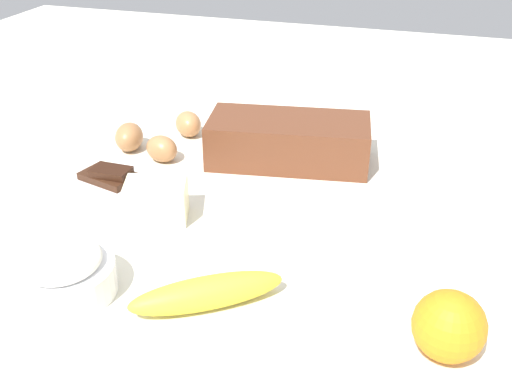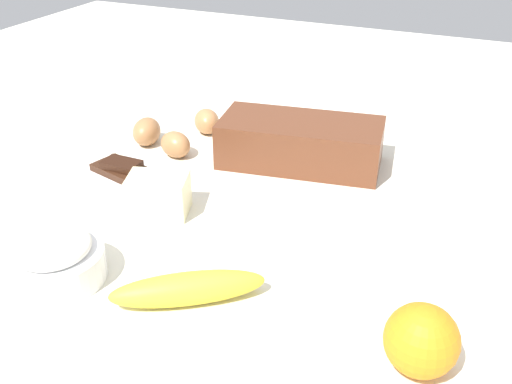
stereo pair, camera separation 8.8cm
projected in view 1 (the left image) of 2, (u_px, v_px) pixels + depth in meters
ground_plane at (256, 220)px, 0.91m from camera, size 2.40×2.40×0.02m
loaf_pan at (289, 140)px, 1.04m from camera, size 0.30×0.17×0.08m
flour_bowl at (63, 272)px, 0.73m from camera, size 0.13×0.13×0.07m
banana at (207, 293)px, 0.71m from camera, size 0.18×0.14×0.04m
orange_fruit at (449, 326)px, 0.63m from camera, size 0.08×0.08×0.08m
butter_block at (156, 201)px, 0.88m from camera, size 0.11×0.09×0.06m
egg_near_butter at (129, 137)px, 1.10m from camera, size 0.07×0.08×0.05m
egg_beside_bowl at (188, 124)px, 1.15m from camera, size 0.08×0.08×0.05m
egg_loose at (162, 149)px, 1.05m from camera, size 0.07×0.07×0.05m
chocolate_plate at (110, 180)px, 0.98m from camera, size 0.13×0.13×0.03m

